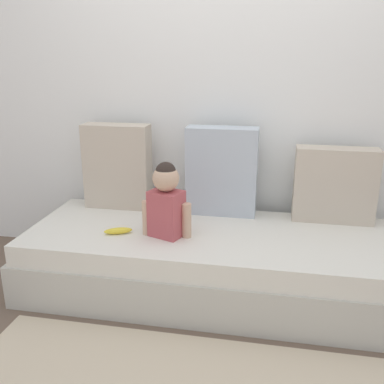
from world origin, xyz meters
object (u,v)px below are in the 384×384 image
(throw_pillow_left, at_px, (118,166))
(throw_pillow_center, at_px, (222,171))
(couch, at_px, (213,262))
(throw_pillow_right, at_px, (335,185))
(toddler, at_px, (166,200))
(banana, at_px, (118,231))

(throw_pillow_left, height_order, throw_pillow_center, throw_pillow_center)
(throw_pillow_center, bearing_deg, throw_pillow_left, 180.00)
(couch, height_order, throw_pillow_center, throw_pillow_center)
(couch, distance_m, throw_pillow_right, 0.92)
(throw_pillow_left, relative_size, toddler, 1.29)
(banana, bearing_deg, throw_pillow_left, 108.89)
(throw_pillow_center, bearing_deg, banana, -139.44)
(toddler, bearing_deg, banana, -173.24)
(throw_pillow_center, relative_size, toddler, 1.30)
(throw_pillow_left, distance_m, banana, 0.58)
(throw_pillow_left, distance_m, toddler, 0.65)
(toddler, distance_m, banana, 0.36)
(throw_pillow_left, relative_size, banana, 3.45)
(throw_pillow_right, xyz_separation_m, banana, (-1.29, -0.48, -0.22))
(throw_pillow_left, relative_size, throw_pillow_center, 1.00)
(throw_pillow_right, relative_size, banana, 3.00)
(throw_pillow_right, bearing_deg, throw_pillow_center, 180.00)
(toddler, relative_size, banana, 2.67)
(toddler, bearing_deg, throw_pillow_left, 135.78)
(toddler, height_order, banana, toddler)
(throw_pillow_left, bearing_deg, banana, -71.11)
(throw_pillow_center, xyz_separation_m, banana, (-0.56, -0.48, -0.27))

